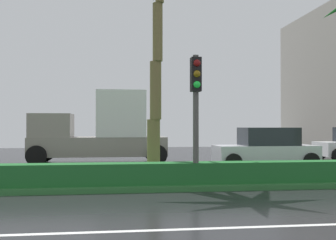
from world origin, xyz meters
TOP-DOWN VIEW (x-y plane):
  - ground_plane at (0.00, 9.00)m, footprint 90.00×42.00m
  - median_strip at (0.00, 8.00)m, footprint 85.50×4.00m
  - median_hedge at (0.00, 6.60)m, footprint 76.50×0.70m
  - traffic_signal_median_right at (5.09, 6.39)m, footprint 0.28×0.43m
  - box_truck_lead at (2.19, 15.24)m, footprint 6.40×2.64m
  - car_in_traffic_second at (9.29, 12.10)m, footprint 4.30×2.02m

SIDE VIEW (x-z plane):
  - ground_plane at x=0.00m, z-range -0.10..0.00m
  - median_strip at x=0.00m, z-range 0.00..0.15m
  - median_hedge at x=0.00m, z-range 0.15..0.75m
  - car_in_traffic_second at x=9.29m, z-range -0.03..1.69m
  - box_truck_lead at x=2.19m, z-range -0.18..3.28m
  - traffic_signal_median_right at x=5.09m, z-range 0.84..4.47m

